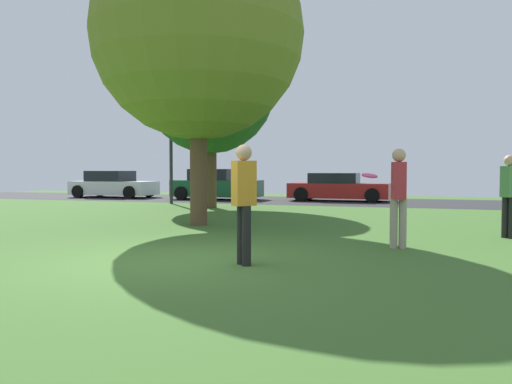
{
  "coord_description": "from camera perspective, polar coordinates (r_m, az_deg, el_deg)",
  "views": [
    {
      "loc": [
        3.79,
        -7.1,
        1.42
      ],
      "look_at": [
        0.0,
        4.17,
        0.91
      ],
      "focal_mm": 35.77,
      "sensor_mm": 36.0,
      "label": 1
    }
  ],
  "objects": [
    {
      "name": "ground_plane",
      "position": [
        8.17,
        -9.43,
        -7.6
      ],
      "size": [
        44.0,
        44.0,
        0.0
      ],
      "primitive_type": "plane",
      "color": "#3D6628"
    },
    {
      "name": "road_strip",
      "position": [
        23.45,
        9.25,
        -1.04
      ],
      "size": [
        44.0,
        6.4,
        0.01
      ],
      "primitive_type": "cube",
      "color": "#28282B",
      "rests_on": "ground_plane"
    },
    {
      "name": "birch_tree_lone",
      "position": [
        13.65,
        -6.52,
        17.14
      ],
      "size": [
        5.4,
        5.4,
        7.6
      ],
      "color": "brown",
      "rests_on": "ground_plane"
    },
    {
      "name": "maple_tree_far",
      "position": [
        19.52,
        -5.19,
        11.48
      ],
      "size": [
        4.93,
        4.93,
        6.97
      ],
      "color": "brown",
      "rests_on": "ground_plane"
    },
    {
      "name": "person_thrower",
      "position": [
        11.86,
        26.45,
        0.01
      ],
      "size": [
        0.38,
        0.38,
        1.74
      ],
      "rotation": [
        0.0,
        0.0,
        -2.31
      ],
      "color": "black",
      "rests_on": "ground_plane"
    },
    {
      "name": "person_catcher",
      "position": [
        7.61,
        -1.37,
        -0.65
      ],
      "size": [
        0.38,
        0.38,
        1.8
      ],
      "rotation": [
        0.0,
        0.0,
        0.83
      ],
      "color": "black",
      "rests_on": "ground_plane"
    },
    {
      "name": "person_walking",
      "position": [
        9.58,
        15.65,
        -0.06
      ],
      "size": [
        0.3,
        0.36,
        1.81
      ],
      "rotation": [
        0.0,
        0.0,
        1.81
      ],
      "color": "gray",
      "rests_on": "ground_plane"
    },
    {
      "name": "frisbee_disc",
      "position": [
        8.99,
        12.59,
        1.79
      ],
      "size": [
        0.38,
        0.38,
        0.08
      ],
      "color": "#EA2D6B"
    },
    {
      "name": "parked_car_white",
      "position": [
        27.59,
        -15.68,
        0.74
      ],
      "size": [
        4.35,
        2.09,
        1.38
      ],
      "color": "white",
      "rests_on": "ground_plane"
    },
    {
      "name": "parked_car_green",
      "position": [
        24.77,
        -4.49,
        0.73
      ],
      "size": [
        4.24,
        1.96,
        1.47
      ],
      "color": "#195633",
      "rests_on": "ground_plane"
    },
    {
      "name": "parked_car_red",
      "position": [
        23.72,
        9.16,
        0.45
      ],
      "size": [
        4.52,
        1.99,
        1.29
      ],
      "color": "#B21E1E",
      "rests_on": "ground_plane"
    },
    {
      "name": "street_lamp_post",
      "position": [
        21.88,
        -9.48,
        4.6
      ],
      "size": [
        0.14,
        0.14,
        4.5
      ],
      "primitive_type": "cylinder",
      "color": "#2D2D33",
      "rests_on": "ground_plane"
    }
  ]
}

